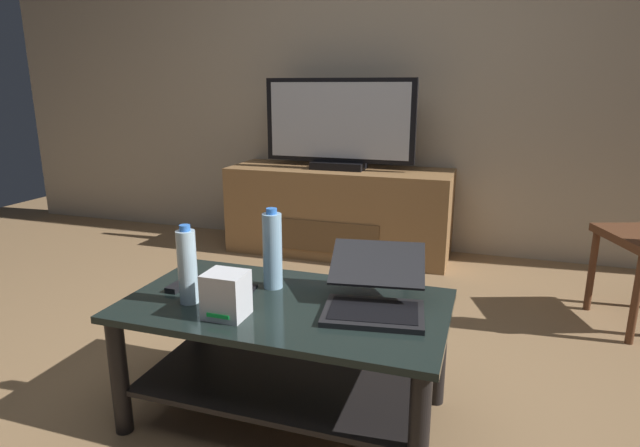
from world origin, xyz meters
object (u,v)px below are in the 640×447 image
at_px(laptop, 375,292).
at_px(water_bottle_near, 272,250).
at_px(media_cabinet, 339,211).
at_px(router_box, 226,295).
at_px(water_bottle_far, 187,266).
at_px(coffee_table, 285,339).
at_px(cell_phone, 242,292).
at_px(television, 339,126).
at_px(tv_remote, 183,284).

distance_m(laptop, water_bottle_near, 0.41).
height_order(media_cabinet, water_bottle_near, water_bottle_near).
relative_size(router_box, water_bottle_near, 0.50).
bearing_deg(water_bottle_far, water_bottle_near, 45.10).
bearing_deg(laptop, coffee_table, -169.51).
relative_size(router_box, water_bottle_far, 0.54).
height_order(laptop, cell_phone, laptop).
bearing_deg(router_box, cell_phone, 101.89).
bearing_deg(television, coffee_table, -79.06).
bearing_deg(laptop, media_cabinet, 109.76).
bearing_deg(television, router_box, -83.58).
xyz_separation_m(media_cabinet, water_bottle_near, (0.27, -1.79, 0.28)).
relative_size(laptop, router_box, 2.89).
height_order(media_cabinet, laptop, laptop).
height_order(router_box, water_bottle_near, water_bottle_near).
xyz_separation_m(coffee_table, water_bottle_near, (-0.09, 0.12, 0.28)).
distance_m(water_bottle_near, water_bottle_far, 0.31).
xyz_separation_m(water_bottle_near, cell_phone, (-0.08, -0.09, -0.14)).
relative_size(media_cabinet, tv_remote, 9.60).
bearing_deg(water_bottle_far, television, 91.58).
bearing_deg(router_box, water_bottle_far, 160.94).
bearing_deg(water_bottle_near, laptop, -9.03).
height_order(cell_phone, tv_remote, tv_remote).
relative_size(media_cabinet, television, 1.49).
xyz_separation_m(laptop, tv_remote, (-0.71, -0.03, -0.05)).
distance_m(media_cabinet, tv_remote, 1.89).
bearing_deg(media_cabinet, cell_phone, -84.21).
xyz_separation_m(television, water_bottle_far, (0.05, -1.98, -0.32)).
bearing_deg(water_bottle_far, laptop, 14.21).
bearing_deg(water_bottle_far, media_cabinet, 91.56).
bearing_deg(coffee_table, router_box, -130.17).
distance_m(router_box, water_bottle_near, 0.29).
height_order(water_bottle_near, water_bottle_far, water_bottle_near).
height_order(coffee_table, cell_phone, cell_phone).
bearing_deg(coffee_table, laptop, 10.49).
bearing_deg(coffee_table, water_bottle_near, 128.30).
bearing_deg(television, cell_phone, -84.14).
relative_size(media_cabinet, laptop, 3.59).
distance_m(coffee_table, tv_remote, 0.44).
height_order(laptop, tv_remote, laptop).
xyz_separation_m(coffee_table, media_cabinet, (-0.36, 1.91, -0.00)).
xyz_separation_m(media_cabinet, television, (0.00, -0.02, 0.59)).
bearing_deg(laptop, router_box, -153.69).
relative_size(laptop, water_bottle_far, 1.57).
xyz_separation_m(television, tv_remote, (-0.05, -1.86, -0.44)).
bearing_deg(water_bottle_far, coffee_table, 17.71).
bearing_deg(laptop, cell_phone, -176.49).
distance_m(coffee_table, cell_phone, 0.23).
relative_size(water_bottle_near, tv_remote, 1.86).
distance_m(router_box, tv_remote, 0.34).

